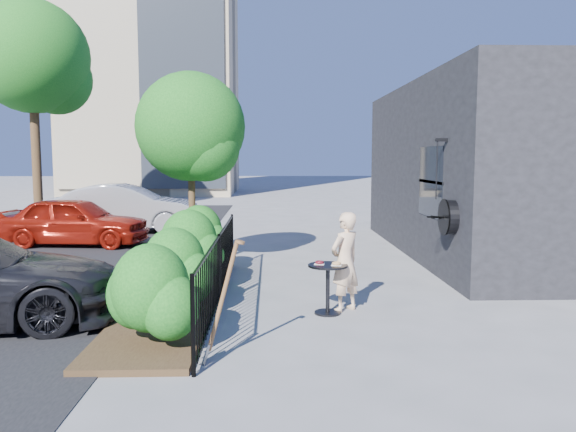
{
  "coord_description": "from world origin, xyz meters",
  "views": [
    {
      "loc": [
        -0.69,
        -8.69,
        2.29
      ],
      "look_at": [
        -0.37,
        1.66,
        1.2
      ],
      "focal_mm": 35.0,
      "sensor_mm": 36.0,
      "label": 1
    }
  ],
  "objects_px": {
    "patio_tree": "(194,133)",
    "shovel": "(220,308)",
    "woman": "(345,262)",
    "car_red": "(75,221)",
    "car_silver": "(126,208)",
    "cafe_table": "(328,280)",
    "street_tree_far": "(33,64)"
  },
  "relations": [
    {
      "from": "patio_tree",
      "to": "cafe_table",
      "type": "relative_size",
      "value": 5.05
    },
    {
      "from": "street_tree_far",
      "to": "cafe_table",
      "type": "relative_size",
      "value": 10.62
    },
    {
      "from": "cafe_table",
      "to": "shovel",
      "type": "height_order",
      "value": "shovel"
    },
    {
      "from": "woman",
      "to": "car_red",
      "type": "bearing_deg",
      "value": -86.6
    },
    {
      "from": "patio_tree",
      "to": "cafe_table",
      "type": "height_order",
      "value": "patio_tree"
    },
    {
      "from": "patio_tree",
      "to": "cafe_table",
      "type": "bearing_deg",
      "value": -55.27
    },
    {
      "from": "street_tree_far",
      "to": "car_silver",
      "type": "xyz_separation_m",
      "value": [
        4.83,
        -5.5,
        -5.18
      ]
    },
    {
      "from": "cafe_table",
      "to": "shovel",
      "type": "xyz_separation_m",
      "value": [
        -1.4,
        -1.93,
        0.12
      ]
    },
    {
      "from": "patio_tree",
      "to": "car_red",
      "type": "bearing_deg",
      "value": 138.21
    },
    {
      "from": "woman",
      "to": "car_silver",
      "type": "xyz_separation_m",
      "value": [
        -5.52,
        8.98,
        -0.01
      ]
    },
    {
      "from": "woman",
      "to": "shovel",
      "type": "distance_m",
      "value": 2.67
    },
    {
      "from": "street_tree_far",
      "to": "shovel",
      "type": "relative_size",
      "value": 5.83
    },
    {
      "from": "car_silver",
      "to": "woman",
      "type": "bearing_deg",
      "value": -151.58
    },
    {
      "from": "woman",
      "to": "car_silver",
      "type": "bearing_deg",
      "value": -98.85
    },
    {
      "from": "woman",
      "to": "car_red",
      "type": "relative_size",
      "value": 0.4
    },
    {
      "from": "shovel",
      "to": "patio_tree",
      "type": "bearing_deg",
      "value": 100.36
    },
    {
      "from": "woman",
      "to": "shovel",
      "type": "relative_size",
      "value": 1.05
    },
    {
      "from": "patio_tree",
      "to": "car_red",
      "type": "xyz_separation_m",
      "value": [
        -3.53,
        3.16,
        -2.13
      ]
    },
    {
      "from": "woman",
      "to": "shovel",
      "type": "xyz_separation_m",
      "value": [
        -1.67,
        -2.08,
        -0.12
      ]
    },
    {
      "from": "street_tree_far",
      "to": "car_red",
      "type": "xyz_separation_m",
      "value": [
        4.17,
        -8.04,
        -5.28
      ]
    },
    {
      "from": "shovel",
      "to": "cafe_table",
      "type": "bearing_deg",
      "value": 54.03
    },
    {
      "from": "street_tree_far",
      "to": "woman",
      "type": "xyz_separation_m",
      "value": [
        10.35,
        -14.48,
        -5.17
      ]
    },
    {
      "from": "street_tree_far",
      "to": "woman",
      "type": "distance_m",
      "value": 18.53
    },
    {
      "from": "shovel",
      "to": "car_silver",
      "type": "distance_m",
      "value": 11.71
    },
    {
      "from": "patio_tree",
      "to": "shovel",
      "type": "xyz_separation_m",
      "value": [
        0.98,
        -5.36,
        -2.14
      ]
    },
    {
      "from": "woman",
      "to": "car_silver",
      "type": "relative_size",
      "value": 0.33
    },
    {
      "from": "shovel",
      "to": "car_red",
      "type": "distance_m",
      "value": 9.64
    },
    {
      "from": "patio_tree",
      "to": "car_silver",
      "type": "height_order",
      "value": "patio_tree"
    },
    {
      "from": "street_tree_far",
      "to": "car_silver",
      "type": "distance_m",
      "value": 8.96
    },
    {
      "from": "cafe_table",
      "to": "car_red",
      "type": "bearing_deg",
      "value": 131.9
    },
    {
      "from": "woman",
      "to": "shovel",
      "type": "height_order",
      "value": "woman"
    },
    {
      "from": "cafe_table",
      "to": "shovel",
      "type": "distance_m",
      "value": 2.38
    }
  ]
}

